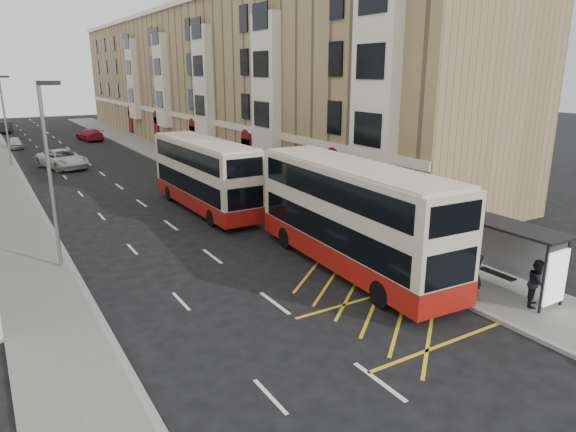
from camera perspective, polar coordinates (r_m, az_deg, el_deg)
ground at (r=16.85m, az=5.50°, el=-14.61°), size 200.00×200.00×0.00m
pavement_right at (r=45.63m, az=-9.03°, el=4.93°), size 4.00×120.00×0.15m
pavement_left at (r=42.43m, az=-28.75°, el=2.35°), size 3.00×120.00×0.15m
kerb_right at (r=44.93m, az=-11.39°, el=4.65°), size 0.25×120.00×0.15m
kerb_left at (r=42.51m, az=-26.75°, el=2.63°), size 0.25×120.00×0.15m
road_markings at (r=57.88m, az=-22.21°, el=6.17°), size 10.00×110.00×0.01m
terrace_right at (r=61.69m, az=-8.88°, el=14.68°), size 10.75×79.00×15.25m
bus_shelter at (r=21.46m, az=24.55°, el=-2.97°), size 1.65×4.25×2.70m
guard_railing at (r=24.20m, az=9.36°, el=-2.86°), size 0.06×6.56×1.01m
street_lamp_near at (r=24.01m, az=-24.94°, el=5.03°), size 0.93×0.18×8.00m
street_lamp_far at (r=53.76m, az=-28.92°, el=9.72°), size 0.93×0.18×8.00m
double_decker_front at (r=22.47m, az=7.04°, el=-0.08°), size 3.38×12.01×4.74m
double_decker_rear at (r=32.56m, az=-9.25°, el=4.52°), size 2.68×11.18×4.45m
pedestrian_near at (r=20.88m, az=20.15°, el=-6.26°), size 0.75×0.64×1.73m
pedestrian_mid at (r=21.00m, az=25.95°, el=-6.72°), size 1.09×1.02×1.78m
pedestrian_far at (r=25.45m, az=7.36°, el=-1.41°), size 1.10×0.58×1.79m
white_van at (r=51.09m, az=-23.78°, el=5.81°), size 4.32×6.56×1.68m
car_silver at (r=66.86m, az=-28.09°, el=7.18°), size 1.56×3.77×1.28m
car_dark at (r=84.63m, az=-28.95°, el=8.59°), size 2.27×4.88×1.55m
car_red at (r=70.74m, az=-21.15°, el=8.44°), size 2.88×5.50×1.52m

